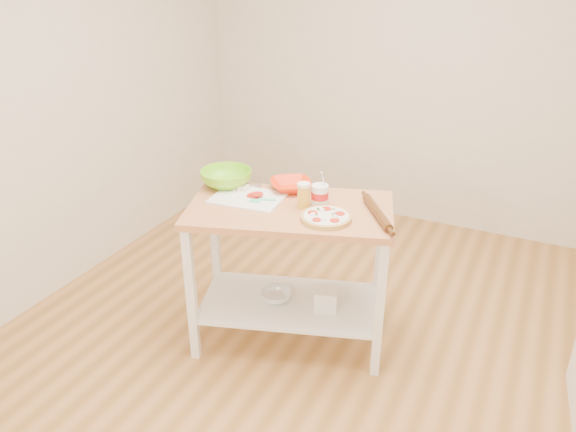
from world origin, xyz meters
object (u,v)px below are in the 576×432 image
(yogurt_tub, at_px, (320,195))
(shelf_bin, at_px, (326,299))
(shelf_glass_bowl, at_px, (276,296))
(green_bowl, at_px, (226,178))
(spatula, at_px, (262,200))
(rolling_pin, at_px, (377,212))
(beer_pint, at_px, (304,195))
(knife, at_px, (233,186))
(orange_bowl, at_px, (291,185))
(cutting_board, at_px, (248,197))
(pizza, at_px, (326,217))
(prep_island, at_px, (290,246))

(yogurt_tub, bearing_deg, shelf_bin, -40.36)
(shelf_glass_bowl, bearing_deg, green_bowl, 161.46)
(spatula, height_order, rolling_pin, rolling_pin)
(beer_pint, relative_size, rolling_pin, 0.36)
(knife, relative_size, rolling_pin, 0.59)
(orange_bowl, distance_m, shelf_bin, 0.71)
(cutting_board, distance_m, rolling_pin, 0.76)
(rolling_pin, bearing_deg, pizza, -145.75)
(beer_pint, bearing_deg, cutting_board, -176.16)
(pizza, relative_size, cutting_board, 0.65)
(yogurt_tub, height_order, shelf_glass_bowl, yogurt_tub)
(cutting_board, relative_size, shelf_bin, 3.22)
(knife, bearing_deg, prep_island, -40.69)
(knife, bearing_deg, yogurt_tub, -27.17)
(orange_bowl, bearing_deg, knife, -157.59)
(prep_island, relative_size, orange_bowl, 5.27)
(prep_island, distance_m, green_bowl, 0.59)
(pizza, relative_size, shelf_glass_bowl, 1.43)
(cutting_board, distance_m, orange_bowl, 0.28)
(cutting_board, bearing_deg, orange_bowl, 46.89)
(rolling_pin, distance_m, shelf_bin, 0.65)
(spatula, distance_m, green_bowl, 0.35)
(orange_bowl, xyz_separation_m, yogurt_tub, (0.24, -0.12, 0.03))
(pizza, relative_size, shelf_bin, 2.10)
(cutting_board, bearing_deg, rolling_pin, 2.04)
(green_bowl, bearing_deg, orange_bowl, 15.39)
(prep_island, height_order, rolling_pin, rolling_pin)
(spatula, xyz_separation_m, rolling_pin, (0.65, 0.11, 0.01))
(orange_bowl, distance_m, yogurt_tub, 0.27)
(knife, distance_m, beer_pint, 0.50)
(prep_island, relative_size, rolling_pin, 3.16)
(green_bowl, height_order, shelf_bin, green_bowl)
(shelf_bin, bearing_deg, green_bowl, 173.14)
(cutting_board, relative_size, orange_bowl, 1.73)
(green_bowl, xyz_separation_m, yogurt_tub, (0.63, -0.01, 0.01))
(knife, xyz_separation_m, shelf_bin, (0.65, -0.06, -0.59))
(yogurt_tub, height_order, shelf_bin, yogurt_tub)
(prep_island, height_order, cutting_board, cutting_board)
(shelf_bin, bearing_deg, yogurt_tub, 139.64)
(spatula, bearing_deg, beer_pint, -8.14)
(shelf_bin, bearing_deg, prep_island, -172.35)
(orange_bowl, height_order, green_bowl, green_bowl)
(orange_bowl, distance_m, beer_pint, 0.26)
(shelf_glass_bowl, bearing_deg, spatula, 178.77)
(green_bowl, bearing_deg, knife, -23.90)
(yogurt_tub, distance_m, shelf_bin, 0.64)
(shelf_glass_bowl, distance_m, shelf_bin, 0.32)
(rolling_pin, bearing_deg, yogurt_tub, 178.24)
(green_bowl, xyz_separation_m, beer_pint, (0.56, -0.09, 0.02))
(pizza, xyz_separation_m, spatula, (-0.42, 0.05, -0.00))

